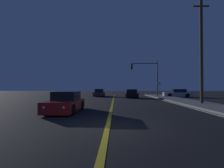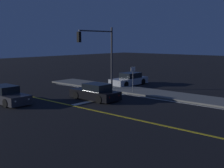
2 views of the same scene
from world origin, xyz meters
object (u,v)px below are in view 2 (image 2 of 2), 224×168
at_px(car_far_approaching_black, 95,93).
at_px(street_sign_corner, 133,75).
at_px(car_lead_oncoming_silver, 129,80).
at_px(traffic_signal_near_right, 101,49).
at_px(car_following_oncoming_charcoal, 6,95).

bearing_deg(car_far_approaching_black, street_sign_corner, -8.67).
relative_size(car_lead_oncoming_silver, traffic_signal_near_right, 0.78).
xyz_separation_m(car_lead_oncoming_silver, street_sign_corner, (-3.87, -3.35, 1.09)).
distance_m(car_lead_oncoming_silver, street_sign_corner, 5.23).
bearing_deg(car_lead_oncoming_silver, traffic_signal_near_right, 98.87).
bearing_deg(car_lead_oncoming_silver, street_sign_corner, 133.69).
bearing_deg(street_sign_corner, car_lead_oncoming_silver, 40.88).
distance_m(car_far_approaching_black, street_sign_corner, 4.38).
height_order(car_following_oncoming_charcoal, street_sign_corner, street_sign_corner).
distance_m(car_following_oncoming_charcoal, car_far_approaching_black, 6.99).
distance_m(traffic_signal_near_right, street_sign_corner, 3.90).
bearing_deg(car_lead_oncoming_silver, car_far_approaching_black, 110.89).
height_order(car_lead_oncoming_silver, street_sign_corner, street_sign_corner).
xyz_separation_m(car_far_approaching_black, traffic_signal_near_right, (2.91, 2.08, 3.48)).
height_order(traffic_signal_near_right, street_sign_corner, traffic_signal_near_right).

